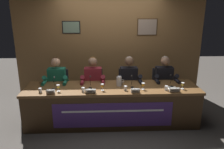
# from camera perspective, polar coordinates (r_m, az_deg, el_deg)

# --- Properties ---
(ground_plane) EXTENTS (12.00, 12.00, 0.00)m
(ground_plane) POSITION_cam_1_polar(r_m,az_deg,el_deg) (4.63, -0.00, -11.84)
(ground_plane) COLOR #4C4742
(wall_back_panelled) EXTENTS (4.55, 0.14, 2.60)m
(wall_back_panelled) POSITION_cam_1_polar(r_m,az_deg,el_deg) (5.55, -0.64, 7.29)
(wall_back_panelled) COLOR brown
(wall_back_panelled) RESTS_ON ground_plane
(conference_table) EXTENTS (3.35, 0.83, 0.74)m
(conference_table) POSITION_cam_1_polar(r_m,az_deg,el_deg) (4.31, 0.07, -6.59)
(conference_table) COLOR brown
(conference_table) RESTS_ON ground_plane
(chair_far_left) EXTENTS (0.44, 0.44, 0.91)m
(chair_far_left) POSITION_cam_1_polar(r_m,az_deg,el_deg) (5.08, -13.36, -4.14)
(chair_far_left) COLOR black
(chair_far_left) RESTS_ON ground_plane
(panelist_far_left) EXTENTS (0.51, 0.48, 1.24)m
(panelist_far_left) POSITION_cam_1_polar(r_m,az_deg,el_deg) (4.80, -14.01, -1.90)
(panelist_far_left) COLOR black
(panelist_far_left) RESTS_ON ground_plane
(nameplate_far_left) EXTENTS (0.15, 0.06, 0.08)m
(nameplate_far_left) POSITION_cam_1_polar(r_m,az_deg,el_deg) (4.12, -15.46, -4.27)
(nameplate_far_left) COLOR white
(nameplate_far_left) RESTS_ON conference_table
(juice_glass_far_left) EXTENTS (0.06, 0.06, 0.12)m
(juice_glass_far_left) POSITION_cam_1_polar(r_m,az_deg,el_deg) (4.19, -13.61, -3.09)
(juice_glass_far_left) COLOR white
(juice_glass_far_left) RESTS_ON conference_table
(water_cup_far_left) EXTENTS (0.06, 0.06, 0.08)m
(water_cup_far_left) POSITION_cam_1_polar(r_m,az_deg,el_deg) (4.24, -17.89, -3.93)
(water_cup_far_left) COLOR silver
(water_cup_far_left) RESTS_ON conference_table
(microphone_far_left) EXTENTS (0.06, 0.17, 0.22)m
(microphone_far_left) POSITION_cam_1_polar(r_m,az_deg,el_deg) (4.33, -14.63, -2.66)
(microphone_far_left) COLOR black
(microphone_far_left) RESTS_ON conference_table
(chair_center_left) EXTENTS (0.44, 0.44, 0.91)m
(chair_center_left) POSITION_cam_1_polar(r_m,az_deg,el_deg) (4.99, -4.70, -4.10)
(chair_center_left) COLOR black
(chair_center_left) RESTS_ON ground_plane
(panelist_center_left) EXTENTS (0.51, 0.48, 1.24)m
(panelist_center_left) POSITION_cam_1_polar(r_m,az_deg,el_deg) (4.71, -4.86, -1.82)
(panelist_center_left) COLOR black
(panelist_center_left) RESTS_ON ground_plane
(nameplate_center_left) EXTENTS (0.19, 0.06, 0.08)m
(nameplate_center_left) POSITION_cam_1_polar(r_m,az_deg,el_deg) (4.01, -5.51, -4.28)
(nameplate_center_left) COLOR white
(nameplate_center_left) RESTS_ON conference_table
(juice_glass_center_left) EXTENTS (0.06, 0.06, 0.12)m
(juice_glass_center_left) POSITION_cam_1_polar(r_m,az_deg,el_deg) (4.12, -2.48, -2.95)
(juice_glass_center_left) COLOR white
(juice_glass_center_left) RESTS_ON conference_table
(water_cup_center_left) EXTENTS (0.06, 0.06, 0.08)m
(water_cup_center_left) POSITION_cam_1_polar(r_m,az_deg,el_deg) (4.10, -7.38, -3.93)
(water_cup_center_left) COLOR silver
(water_cup_center_left) RESTS_ON conference_table
(microphone_center_left) EXTENTS (0.06, 0.17, 0.22)m
(microphone_center_left) POSITION_cam_1_polar(r_m,az_deg,el_deg) (4.28, -5.58, -2.44)
(microphone_center_left) COLOR black
(microphone_center_left) RESTS_ON conference_table
(chair_center_right) EXTENTS (0.44, 0.44, 0.91)m
(chair_center_right) POSITION_cam_1_polar(r_m,az_deg,el_deg) (5.02, 4.07, -3.96)
(chair_center_right) COLOR black
(chair_center_right) RESTS_ON ground_plane
(panelist_center_right) EXTENTS (0.51, 0.48, 1.24)m
(panelist_center_right) POSITION_cam_1_polar(r_m,az_deg,el_deg) (4.74, 4.41, -1.69)
(panelist_center_right) COLOR black
(panelist_center_right) RESTS_ON ground_plane
(nameplate_center_right) EXTENTS (0.16, 0.06, 0.08)m
(nameplate_center_right) POSITION_cam_1_polar(r_m,az_deg,el_deg) (4.04, 6.02, -4.14)
(nameplate_center_right) COLOR white
(nameplate_center_right) RESTS_ON conference_table
(juice_glass_center_right) EXTENTS (0.06, 0.06, 0.12)m
(juice_glass_center_right) POSITION_cam_1_polar(r_m,az_deg,el_deg) (4.21, 7.97, -2.66)
(juice_glass_center_right) COLOR white
(juice_glass_center_right) RESTS_ON conference_table
(water_cup_center_right) EXTENTS (0.06, 0.06, 0.08)m
(water_cup_center_right) POSITION_cam_1_polar(r_m,az_deg,el_deg) (4.14, 3.44, -3.58)
(water_cup_center_right) COLOR silver
(water_cup_center_right) RESTS_ON conference_table
(microphone_center_right) EXTENTS (0.06, 0.17, 0.22)m
(microphone_center_right) POSITION_cam_1_polar(r_m,az_deg,el_deg) (4.31, 5.13, -2.29)
(microphone_center_right) COLOR black
(microphone_center_right) RESTS_ON conference_table
(chair_far_right) EXTENTS (0.44, 0.44, 0.91)m
(chair_far_right) POSITION_cam_1_polar(r_m,az_deg,el_deg) (5.16, 12.54, -3.74)
(chair_far_right) COLOR black
(chair_far_right) RESTS_ON ground_plane
(panelist_far_right) EXTENTS (0.51, 0.48, 1.24)m
(panelist_far_right) POSITION_cam_1_polar(r_m,az_deg,el_deg) (4.89, 13.33, -1.52)
(panelist_far_right) COLOR black
(panelist_far_right) RESTS_ON ground_plane
(nameplate_far_right) EXTENTS (0.20, 0.06, 0.08)m
(nameplate_far_right) POSITION_cam_1_polar(r_m,az_deg,el_deg) (4.21, 15.72, -3.82)
(nameplate_far_right) COLOR white
(nameplate_far_right) RESTS_ON conference_table
(juice_glass_far_right) EXTENTS (0.06, 0.06, 0.12)m
(juice_glass_far_right) POSITION_cam_1_polar(r_m,az_deg,el_deg) (4.40, 17.63, -2.46)
(juice_glass_far_right) COLOR white
(juice_glass_far_right) RESTS_ON conference_table
(water_cup_far_right) EXTENTS (0.06, 0.06, 0.08)m
(water_cup_far_right) POSITION_cam_1_polar(r_m,az_deg,el_deg) (4.26, 13.71, -3.44)
(water_cup_far_right) COLOR silver
(water_cup_far_right) RESTS_ON conference_table
(microphone_far_right) EXTENTS (0.06, 0.17, 0.22)m
(microphone_far_right) POSITION_cam_1_polar(r_m,az_deg,el_deg) (4.49, 14.94, -2.01)
(microphone_far_right) COLOR black
(microphone_far_right) RESTS_ON conference_table
(water_pitcher_central) EXTENTS (0.15, 0.10, 0.21)m
(water_pitcher_central) POSITION_cam_1_polar(r_m,az_deg,el_deg) (4.36, 1.83, -1.71)
(water_pitcher_central) COLOR silver
(water_pitcher_central) RESTS_ON conference_table
(document_stack_far_right) EXTENTS (0.21, 0.15, 0.01)m
(document_stack_far_right) POSITION_cam_1_polar(r_m,az_deg,el_deg) (4.40, 14.80, -3.31)
(document_stack_far_right) COLOR white
(document_stack_far_right) RESTS_ON conference_table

